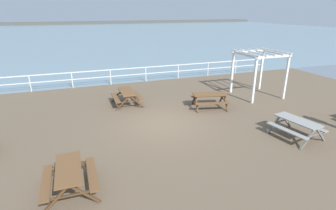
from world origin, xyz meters
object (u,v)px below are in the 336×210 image
Objects in this scene: picnic_table_seaward at (210,97)px; picnic_table_mid_centre at (127,94)px; picnic_table_near_right at (297,124)px; picnic_table_near_left at (69,174)px; lattice_pergola at (259,63)px.

picnic_table_mid_centre is at bearing 167.97° from picnic_table_seaward.
picnic_table_near_left is at bearing 83.36° from picnic_table_near_right.
lattice_pergola reaches higher than picnic_table_mid_centre.
lattice_pergola reaches higher than picnic_table_seaward.
picnic_table_near_left is 8.81m from picnic_table_near_right.
lattice_pergola is at bearing 28.32° from picnic_table_seaward.
lattice_pergola is (3.73, 0.95, 1.41)m from picnic_table_seaward.
lattice_pergola is (10.87, 5.84, 1.41)m from picnic_table_near_left.
picnic_table_seaward is 0.78× the size of lattice_pergola.
lattice_pergola is at bearing -61.84° from picnic_table_near_left.
picnic_table_near_left and picnic_table_mid_centre have the same top height.
picnic_table_near_right is 0.75× the size of lattice_pergola.
picnic_table_near_right is 0.96× the size of picnic_table_seaward.
picnic_table_near_right is 4.67m from picnic_table_seaward.
picnic_table_seaward is at bearing 10.67° from picnic_table_near_right.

